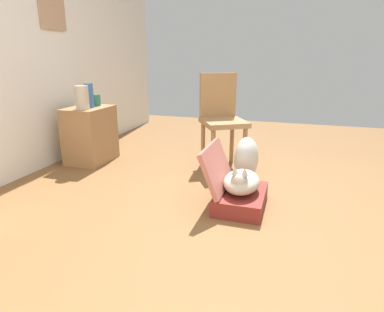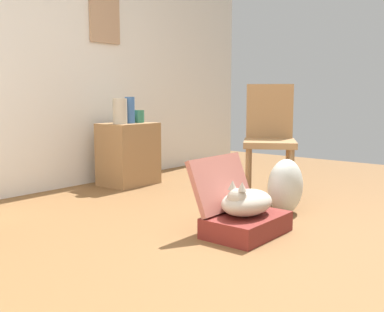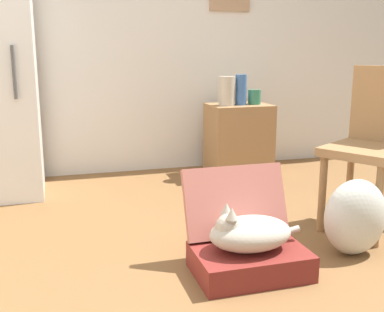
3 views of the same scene
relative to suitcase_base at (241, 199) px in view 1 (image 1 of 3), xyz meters
name	(u,v)px [view 1 (image 1 of 3)]	position (x,y,z in m)	size (l,w,h in m)	color
ground_plane	(243,223)	(-0.27, -0.06, -0.06)	(7.68, 7.68, 0.00)	brown
suitcase_base	(241,199)	(0.00, 0.00, 0.00)	(0.54, 0.37, 0.13)	maroon
suitcase_lid	(217,167)	(0.00, 0.20, 0.24)	(0.54, 0.37, 0.04)	#B26356
cat	(241,181)	(-0.01, 0.00, 0.15)	(0.48, 0.27, 0.23)	#B2A899
plastic_bag_white	(246,158)	(0.62, 0.06, 0.14)	(0.35, 0.23, 0.41)	silver
side_table	(90,135)	(0.65, 1.79, 0.24)	(0.51, 0.40, 0.61)	olive
vase_tall	(82,98)	(0.53, 1.75, 0.66)	(0.14, 0.14, 0.24)	#B7AD99
vase_short	(96,100)	(0.78, 1.77, 0.60)	(0.11, 0.11, 0.12)	#2D7051
vase_round	(89,95)	(0.65, 1.76, 0.67)	(0.09, 0.09, 0.25)	#38609E
chair	(221,117)	(0.93, 0.38, 0.47)	(0.61, 0.59, 0.97)	olive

